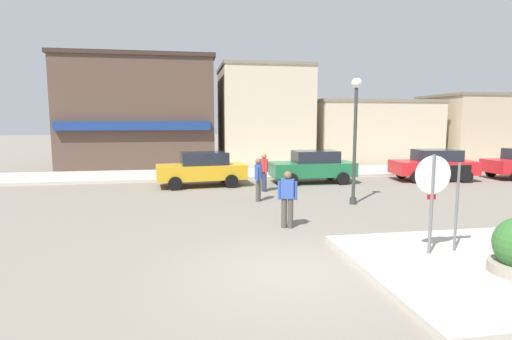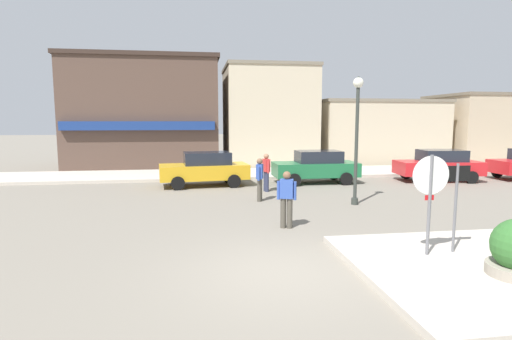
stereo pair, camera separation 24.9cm
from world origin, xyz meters
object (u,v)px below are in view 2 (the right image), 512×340
Objects in this scene: stop_sign at (430,192)px; parked_car_third at (439,165)px; parked_car_nearest at (205,168)px; pedestrian_crossing_far at (266,171)px; one_way_sign at (456,199)px; pedestrian_crossing_near at (260,178)px; parked_car_second at (316,166)px; lamp_post at (357,122)px; pedestrian_kerb_side at (287,198)px.

parked_car_third is at bearing 56.11° from stop_sign.
pedestrian_crossing_far is at bearing -35.61° from parked_car_nearest.
parked_car_nearest is (-4.51, 10.69, -0.71)m from stop_sign.
one_way_sign is at bearing 7.30° from stop_sign.
pedestrian_crossing_far is at bearing -169.92° from parked_car_third.
pedestrian_crossing_near is at bearing -159.49° from parked_car_third.
stop_sign reaches higher than pedestrian_crossing_far.
parked_car_second is at bearing 89.21° from one_way_sign.
pedestrian_crossing_near is at bearing -130.84° from parked_car_second.
pedestrian_crossing_near is at bearing -106.69° from pedestrian_crossing_far.
parked_car_nearest is 1.04× the size of parked_car_second.
lamp_post is 1.09× the size of parked_car_nearest.
stop_sign is 10.83m from parked_car_second.
parked_car_nearest is 5.32m from parked_car_second.
pedestrian_crossing_far is 5.83m from pedestrian_kerb_side.
lamp_post is at bearing -43.23° from parked_car_nearest.
stop_sign is 1.43× the size of pedestrian_crossing_far.
parked_car_third is (6.29, 4.70, -2.15)m from lamp_post.
one_way_sign is 0.51× the size of parked_car_nearest.
parked_car_third is at bearing 38.19° from pedestrian_kerb_side.
lamp_post is at bearing -90.89° from parked_car_second.
parked_car_nearest is 2.58× the size of pedestrian_crossing_far.
pedestrian_crossing_near is at bearing 110.33° from stop_sign.
lamp_post is 2.82× the size of pedestrian_crossing_near.
pedestrian_crossing_near is (-2.55, 6.88, -0.65)m from stop_sign.
one_way_sign reaches higher than parked_car_second.
stop_sign is at bearing -123.89° from parked_car_third.
one_way_sign is 12.18m from parked_car_third.
one_way_sign is at bearing -90.79° from parked_car_second.
stop_sign reaches higher than parked_car_nearest.
lamp_post reaches higher than one_way_sign.
pedestrian_crossing_far reaches higher than parked_car_second.
one_way_sign is 1.30× the size of pedestrian_kerb_side.
lamp_post reaches higher than parked_car_third.
parked_car_third is at bearing -2.85° from parked_car_second.
pedestrian_crossing_near is (1.96, -3.81, 0.06)m from parked_car_nearest.
lamp_post is 4.05m from pedestrian_crossing_near.
pedestrian_kerb_side is (-3.13, -2.71, -2.09)m from lamp_post.
parked_car_nearest is 7.93m from pedestrian_kerb_side.
pedestrian_crossing_far is at bearing 102.43° from stop_sign.
lamp_post is at bearing -49.05° from pedestrian_crossing_far.
stop_sign is 0.57× the size of parked_car_second.
pedestrian_crossing_near is 1.00× the size of pedestrian_crossing_far.
one_way_sign is 1.30× the size of pedestrian_crossing_near.
stop_sign reaches higher than pedestrian_crossing_near.
parked_car_third is 11.99m from pedestrian_kerb_side.
parked_car_nearest is at bearing 116.00° from one_way_sign.
parked_car_second is 8.36m from pedestrian_kerb_side.
pedestrian_crossing_far reaches higher than parked_car_third.
parked_car_third is (7.03, 10.46, -0.71)m from stop_sign.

